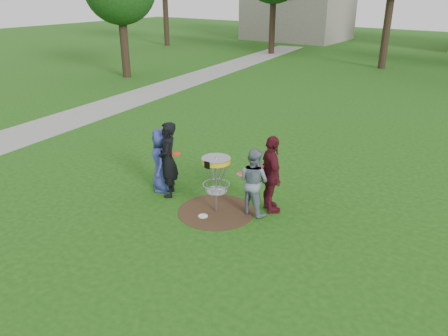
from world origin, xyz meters
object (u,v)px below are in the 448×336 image
Objects in this scene: player_black at (168,160)px; player_maroon at (271,175)px; player_blue at (162,160)px; player_grey at (254,182)px; disc_golf_basket at (216,171)px.

player_black is 1.03× the size of player_maroon.
player_blue is 1.04× the size of player_grey.
player_maroon is at bearing -126.13° from player_grey.
disc_golf_basket is (1.49, -0.02, 0.07)m from player_black.
player_black reaches higher than disc_golf_basket.
disc_golf_basket is at bearing 44.38° from player_blue.
disc_golf_basket is at bearing 52.39° from player_black.
player_black is at bearing 29.12° from player_blue.
player_blue is 0.89× the size of player_maroon.
player_black is at bearing 179.06° from disc_golf_basket.
player_blue is 2.56m from player_grey.
player_blue is 2.88m from player_maroon.
player_blue is 1.85m from disc_golf_basket.
player_grey is 1.14× the size of disc_golf_basket.
player_black is at bearing 16.07° from player_grey.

